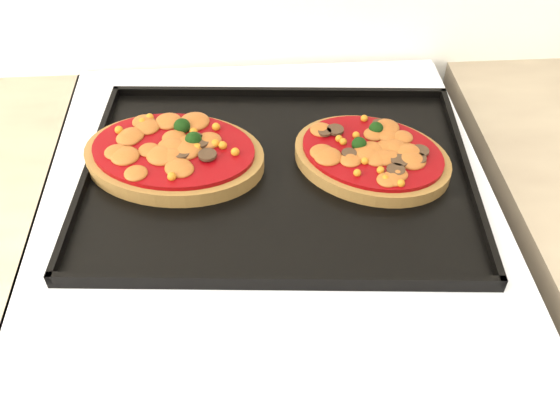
{
  "coord_description": "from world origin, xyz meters",
  "views": [
    {
      "loc": [
        -0.05,
        1.09,
        1.46
      ],
      "look_at": [
        -0.01,
        1.66,
        0.92
      ],
      "focal_mm": 40.0,
      "sensor_mm": 36.0,
      "label": 1
    }
  ],
  "objects_px": {
    "baking_tray": "(278,173)",
    "pizza_right": "(372,155)",
    "pizza_left": "(174,153)",
    "stove": "(270,368)"
  },
  "relations": [
    {
      "from": "pizza_left",
      "to": "pizza_right",
      "type": "xyz_separation_m",
      "value": [
        0.26,
        -0.02,
        -0.0
      ]
    },
    {
      "from": "baking_tray",
      "to": "pizza_right",
      "type": "bearing_deg",
      "value": 9.86
    },
    {
      "from": "baking_tray",
      "to": "pizza_left",
      "type": "distance_m",
      "value": 0.14
    },
    {
      "from": "pizza_right",
      "to": "stove",
      "type": "bearing_deg",
      "value": -172.3
    },
    {
      "from": "pizza_left",
      "to": "pizza_right",
      "type": "height_order",
      "value": "pizza_left"
    },
    {
      "from": "baking_tray",
      "to": "stove",
      "type": "bearing_deg",
      "value": -150.56
    },
    {
      "from": "baking_tray",
      "to": "pizza_right",
      "type": "distance_m",
      "value": 0.13
    },
    {
      "from": "pizza_left",
      "to": "baking_tray",
      "type": "bearing_deg",
      "value": -12.46
    },
    {
      "from": "baking_tray",
      "to": "pizza_right",
      "type": "relative_size",
      "value": 2.4
    },
    {
      "from": "stove",
      "to": "baking_tray",
      "type": "bearing_deg",
      "value": 25.1
    }
  ]
}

